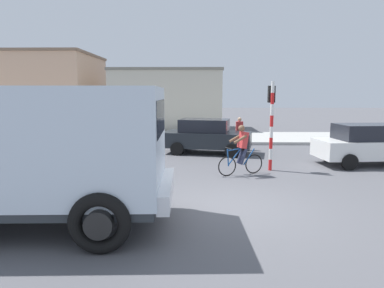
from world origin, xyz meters
TOP-DOWN VIEW (x-y plane):
  - ground_plane at (0.00, 0.00)m, footprint 120.00×120.00m
  - sidewalk_far at (0.00, 12.70)m, footprint 80.00×5.00m
  - truck_foreground at (-4.12, -1.26)m, footprint 5.50×2.99m
  - cyclist at (0.71, 3.39)m, footprint 1.61×0.77m
  - traffic_light_pole at (1.87, 4.18)m, footprint 0.24×0.43m
  - car_red_near at (5.87, 5.10)m, footprint 4.14×2.15m
  - car_white_mid at (-0.35, 7.65)m, footprint 4.27×2.50m
  - pedestrian_near_kerb at (1.29, 8.64)m, footprint 0.34×0.22m
  - building_corner_left at (-13.11, 19.14)m, footprint 8.44×7.62m
  - building_mid_block at (-3.06, 18.62)m, footprint 8.22×5.83m

SIDE VIEW (x-z plane):
  - ground_plane at x=0.00m, z-range 0.00..0.00m
  - sidewalk_far at x=0.00m, z-range 0.00..0.16m
  - car_red_near at x=5.87m, z-range 0.02..1.62m
  - car_white_mid at x=-0.35m, z-range 0.02..1.62m
  - pedestrian_near_kerb at x=1.29m, z-range 0.04..1.66m
  - cyclist at x=0.71m, z-range 0.00..1.72m
  - truck_foreground at x=-4.12m, z-range 0.22..3.12m
  - traffic_light_pole at x=1.87m, z-range 0.47..3.67m
  - building_mid_block at x=-3.06m, z-range 0.00..4.59m
  - building_corner_left at x=-13.11m, z-range 0.00..5.85m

